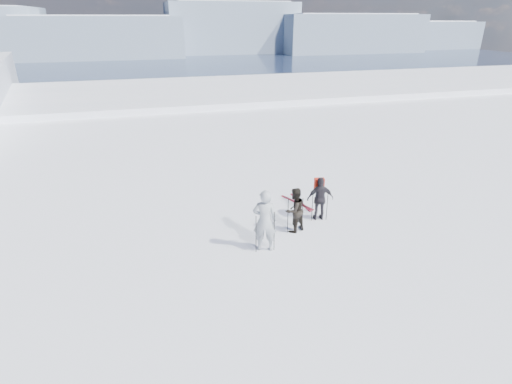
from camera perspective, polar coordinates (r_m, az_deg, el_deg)
lake_basin at (r=40.63m, az=-7.65°, el=4.69°), size 820.00×820.00×71.62m
far_mountain_range at (r=464.42m, az=-12.40°, el=21.45°), size 770.00×110.00×53.00m
skier_grey at (r=11.95m, az=1.26°, el=-4.11°), size 0.84×0.68×1.98m
skier_dark at (r=13.14m, az=5.52°, el=-2.59°), size 0.92×0.83×1.54m
skier_pack at (r=14.02m, az=9.15°, el=-0.96°), size 0.98×0.54×1.58m
backpack at (r=13.86m, az=9.17°, el=3.34°), size 0.36×0.25×0.48m
ski_poles at (r=13.02m, az=5.46°, el=-3.62°), size 2.99×1.50×1.30m
skis_loose at (r=15.48m, az=6.13°, el=-1.49°), size 0.78×1.70×0.03m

